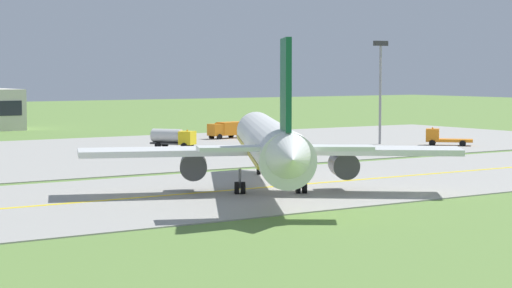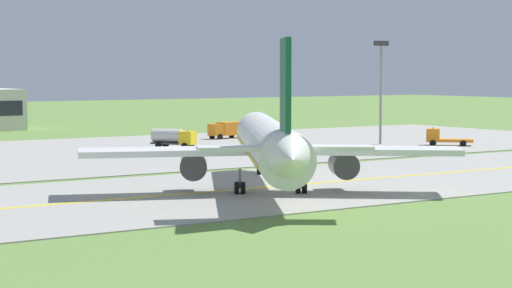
% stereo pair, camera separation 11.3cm
% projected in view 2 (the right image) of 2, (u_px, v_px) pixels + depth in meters
% --- Properties ---
extents(ground_plane, '(500.00, 500.00, 0.00)m').
position_uv_depth(ground_plane, '(272.00, 188.00, 84.66)').
color(ground_plane, olive).
extents(taxiway_strip, '(240.00, 28.00, 0.10)m').
position_uv_depth(taxiway_strip, '(272.00, 187.00, 84.66)').
color(taxiway_strip, '#9E9B93').
rests_on(taxiway_strip, ground).
extents(apron_pad, '(140.00, 52.00, 0.10)m').
position_uv_depth(apron_pad, '(154.00, 150.00, 125.09)').
color(apron_pad, '#9E9B93').
rests_on(apron_pad, ground).
extents(taxiway_centreline, '(220.00, 0.60, 0.01)m').
position_uv_depth(taxiway_centreline, '(272.00, 187.00, 84.66)').
color(taxiway_centreline, yellow).
rests_on(taxiway_centreline, taxiway_strip).
extents(airplane_lead, '(30.00, 36.05, 12.70)m').
position_uv_depth(airplane_lead, '(269.00, 144.00, 81.29)').
color(airplane_lead, white).
rests_on(airplane_lead, ground).
extents(service_truck_baggage, '(6.19, 2.85, 2.60)m').
position_uv_depth(service_truck_baggage, '(227.00, 129.00, 146.20)').
color(service_truck_baggage, orange).
rests_on(service_truck_baggage, ground).
extents(service_truck_fuel, '(5.14, 6.08, 2.65)m').
position_uv_depth(service_truck_fuel, '(174.00, 137.00, 127.93)').
color(service_truck_fuel, yellow).
rests_on(service_truck_fuel, ground).
extents(service_truck_catering, '(5.93, 6.02, 2.59)m').
position_uv_depth(service_truck_catering, '(442.00, 138.00, 132.28)').
color(service_truck_catering, orange).
rests_on(service_truck_catering, ground).
extents(apron_light_mast, '(2.40, 0.50, 14.70)m').
position_uv_depth(apron_light_mast, '(381.00, 79.00, 134.12)').
color(apron_light_mast, gray).
rests_on(apron_light_mast, ground).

